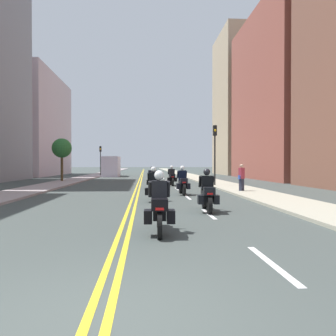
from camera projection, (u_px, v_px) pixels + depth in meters
name	position (u px, v px, depth m)	size (l,w,h in m)	color
ground_plane	(142.00, 175.00, 51.73)	(264.00, 264.00, 0.00)	#3D4543
sidewalk_left	(96.00, 175.00, 51.26)	(2.77, 144.00, 0.12)	#9D8F8F
sidewalk_right	(187.00, 175.00, 52.20)	(2.77, 144.00, 0.12)	#A7A38E
centreline_yellow_inner	(141.00, 175.00, 51.72)	(0.12, 132.00, 0.01)	yellow
centreline_yellow_outer	(142.00, 175.00, 51.74)	(0.12, 132.00, 0.01)	yellow
lane_dashes_white	(168.00, 182.00, 32.96)	(0.14, 56.40, 0.01)	silver
building_right_1	(282.00, 96.00, 39.92)	(7.45, 18.61, 19.58)	#994E40
building_left_2	(34.00, 126.00, 52.39)	(7.43, 19.08, 15.42)	#C3A9B0
building_right_2	(246.00, 105.00, 57.27)	(9.22, 12.02, 23.71)	tan
motorcycle_0	(159.00, 208.00, 8.68)	(0.77, 2.23, 1.62)	black
motorcycle_1	(207.00, 194.00, 12.60)	(0.78, 2.18, 1.61)	black
motorcycle_2	(153.00, 188.00, 16.07)	(0.78, 2.27, 1.66)	black
motorcycle_3	(182.00, 183.00, 19.48)	(0.77, 2.16, 1.68)	black
motorcycle_4	(152.00, 180.00, 23.52)	(0.78, 2.17, 1.61)	black
motorcycle_5	(172.00, 178.00, 27.68)	(0.78, 2.22, 1.64)	black
traffic_light_near	(215.00, 144.00, 26.46)	(0.28, 0.38, 4.80)	black
traffic_light_far	(100.00, 155.00, 49.42)	(0.28, 0.38, 4.36)	black
pedestrian_0	(241.00, 178.00, 20.87)	(0.48, 0.42, 1.77)	#242736
street_tree_0	(62.00, 149.00, 33.01)	(1.90, 1.90, 4.28)	#4A3A21
parked_truck	(112.00, 167.00, 47.99)	(2.20, 6.50, 2.80)	silver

